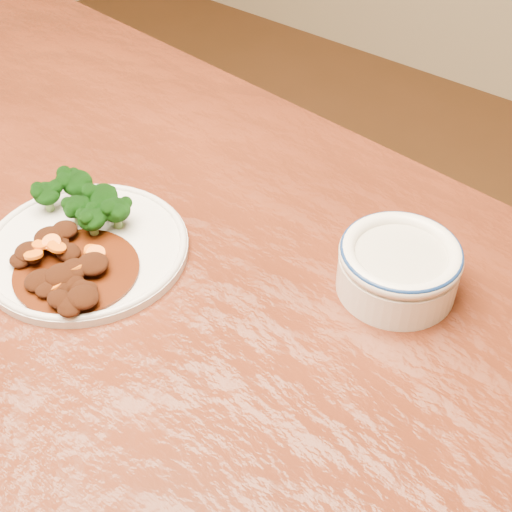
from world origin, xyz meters
The scene contains 5 objects.
dining_table centered at (0.00, 0.00, 0.67)m, with size 1.58×1.03×0.75m.
dinner_plate centered at (0.01, 0.04, 0.76)m, with size 0.23×0.23×0.01m.
broccoli_florets centered at (-0.03, 0.08, 0.78)m, with size 0.12×0.07×0.04m.
mince_stew centered at (0.04, -0.01, 0.77)m, with size 0.14×0.14×0.03m.
dip_bowl centered at (0.32, 0.21, 0.78)m, with size 0.13×0.13×0.06m.
Camera 1 is at (0.54, -0.32, 1.30)m, focal length 50.00 mm.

